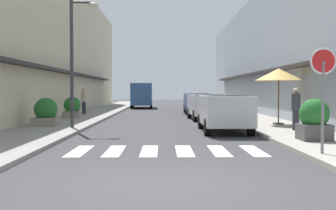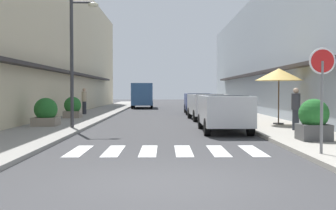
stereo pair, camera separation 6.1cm
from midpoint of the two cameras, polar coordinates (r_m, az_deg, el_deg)
The scene contains 18 objects.
ground_plane at distance 26.56m, azimuth -0.33°, elevation -1.60°, with size 105.80×105.80×0.00m, color #38383A.
sidewalk_left at distance 26.98m, azimuth -10.67°, elevation -1.45°, with size 2.94×67.33×0.12m, color gray.
sidewalk_right at distance 27.01m, azimuth 10.01°, elevation -1.44°, with size 2.94×67.33×0.12m, color #9E998E.
building_row_left at distance 29.43m, azimuth -17.95°, elevation 8.11°, with size 5.50×45.28×9.70m.
building_row_right at distance 29.40m, azimuth 17.24°, elevation 6.84°, with size 5.50×45.28×8.39m.
crosswalk at distance 11.38m, azimuth -0.12°, elevation -6.32°, with size 5.20×2.20×0.01m.
parked_car_near at distance 16.70m, azimuth 7.76°, elevation -0.54°, with size 1.83×4.33×1.47m.
parked_car_mid at distance 23.49m, azimuth 5.37°, elevation 0.18°, with size 1.98×4.25×1.47m.
parked_car_far at distance 29.66m, azimuth 4.15°, elevation 0.55°, with size 1.84×4.27×1.47m.
delivery_van at distance 39.97m, azimuth -3.49°, elevation 1.61°, with size 2.14×5.46×2.37m.
round_street_sign at distance 10.72m, azimuth 20.54°, elevation 4.18°, with size 0.65×0.07×2.57m.
street_lamp at distance 17.72m, azimuth -12.38°, elevation 7.52°, with size 1.19×0.28×5.33m.
cafe_umbrella at distance 19.61m, azimuth 15.05°, elevation 4.02°, with size 2.15×2.15×2.55m.
planter_corner at distance 13.61m, azimuth 19.48°, elevation -1.95°, with size 0.92×0.92×1.28m.
planter_midblock at distance 18.94m, azimuth -16.32°, elevation -1.03°, with size 1.05×1.05×1.22m.
planter_far at distance 24.20m, azimuth -12.88°, elevation -0.35°, with size 0.96×0.96×1.19m.
pedestrian_walking_near at distance 16.84m, azimuth 17.22°, elevation -0.40°, with size 0.34×0.34×1.64m.
pedestrian_walking_far at distance 27.75m, azimuth -11.35°, elevation 0.62°, with size 0.34×0.34×1.70m.
Camera 2 is at (-0.04, -7.27, 1.64)m, focal length 44.44 mm.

